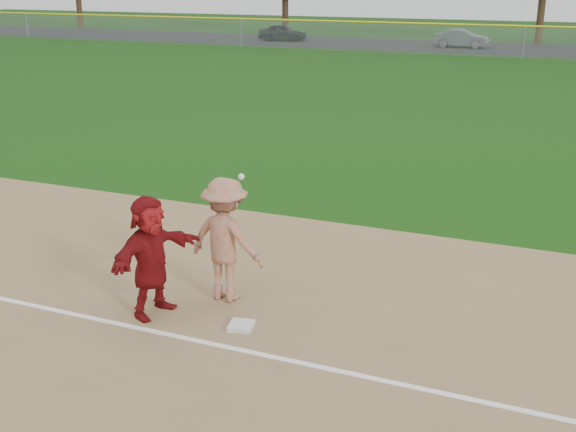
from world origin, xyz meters
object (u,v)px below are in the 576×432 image
at_px(first_base, 241,326).
at_px(base_runner, 151,256).
at_px(car_left, 283,32).
at_px(car_mid, 462,38).

xyz_separation_m(first_base, base_runner, (-1.51, -0.06, 0.93)).
height_order(first_base, car_left, car_left).
bearing_deg(base_runner, first_base, -75.34).
bearing_deg(car_mid, first_base, -174.03).
distance_m(first_base, base_runner, 1.77).
xyz_separation_m(first_base, car_left, (-19.00, 45.80, 0.60)).
distance_m(first_base, car_mid, 46.05).
distance_m(car_left, car_mid, 14.18).
bearing_deg(car_mid, car_left, 89.94).
xyz_separation_m(base_runner, car_mid, (-3.31, 45.85, -0.33)).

